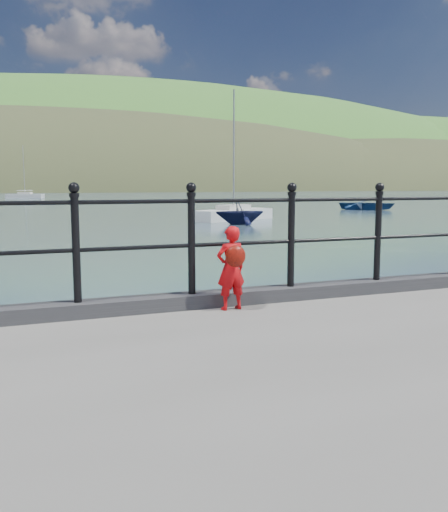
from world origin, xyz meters
name	(u,v)px	position (x,y,z in m)	size (l,w,h in m)	color
ground	(237,383)	(0.00, 0.00, 0.00)	(600.00, 600.00, 0.00)	#2D4251
kerb	(243,296)	(0.00, -0.15, 1.07)	(60.00, 0.30, 0.15)	#28282B
railing	(243,230)	(0.00, -0.15, 1.82)	(18.11, 0.11, 1.20)	black
far_shore	(113,240)	(38.34, 239.41, -22.57)	(830.00, 200.00, 156.00)	#333A21
child	(231,267)	(-0.25, -0.41, 1.46)	(0.34, 0.31, 0.89)	red
launch_blue	(367,204)	(27.83, 36.05, 0.51)	(3.50, 4.90, 1.02)	navy
launch_navy	(240,212)	(9.86, 23.43, 0.75)	(2.46, 2.85, 1.50)	black
sailboat_deep	(25,196)	(-0.59, 93.29, 0.34)	(6.35, 4.00, 9.05)	silver
sailboat_near	(234,215)	(11.01, 27.21, 0.34)	(6.28, 4.35, 8.51)	silver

